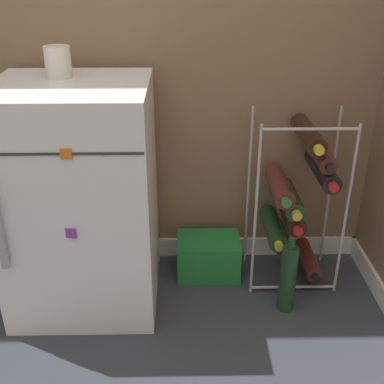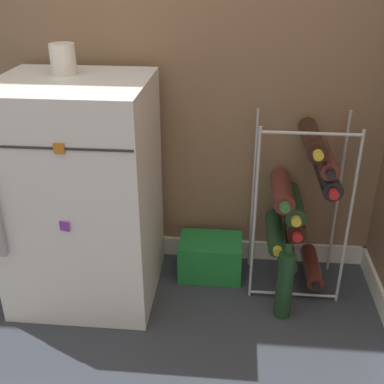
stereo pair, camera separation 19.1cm
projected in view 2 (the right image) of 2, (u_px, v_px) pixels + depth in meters
The scene contains 6 objects.
ground_plane at pixel (171, 348), 1.77m from camera, with size 14.00×14.00×0.00m, color #333842.
mini_fridge at pixel (82, 194), 1.90m from camera, with size 0.56×0.53×0.90m.
wine_rack at pixel (299, 204), 1.95m from camera, with size 0.37×0.33×0.75m.
soda_box at pixel (210, 257), 2.14m from camera, with size 0.27×0.19×0.17m.
fridge_top_cup at pixel (63, 59), 1.75m from camera, with size 0.09×0.09×0.11m.
loose_bottle_floor at pixel (285, 285), 1.87m from camera, with size 0.07×0.07×0.33m.
Camera 2 is at (0.20, -1.31, 1.30)m, focal length 45.00 mm.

